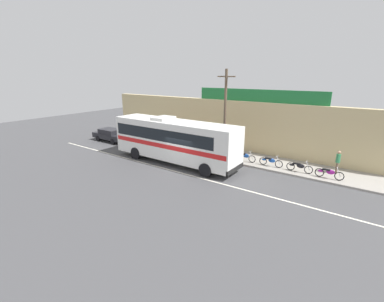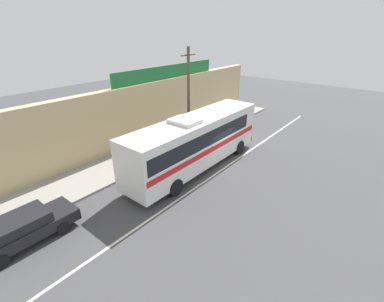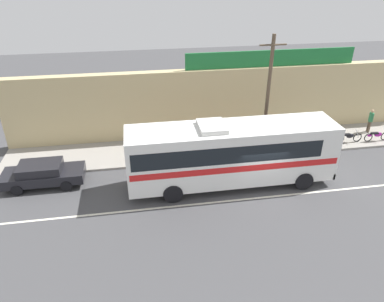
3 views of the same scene
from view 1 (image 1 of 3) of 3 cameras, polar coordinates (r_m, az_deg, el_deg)
ground_plane at (r=20.63m, az=-2.17°, el=-3.88°), size 70.00×70.00×0.00m
sidewalk_slab at (r=24.71m, az=5.18°, el=-0.29°), size 30.00×3.60×0.14m
storefront_facade at (r=26.00m, az=7.72°, el=5.76°), size 30.00×0.70×4.80m
storefront_billboard at (r=24.41m, az=14.18°, el=11.71°), size 11.87×0.12×1.10m
road_center_stripe at (r=20.04m, az=-3.57°, el=-4.51°), size 30.00×0.14×0.01m
intercity_bus at (r=21.56m, az=-4.12°, el=2.73°), size 11.37×2.66×3.78m
parked_car at (r=30.26m, az=-17.42°, el=3.45°), size 4.44×1.82×1.37m
utility_pole at (r=22.06m, az=7.26°, el=8.10°), size 1.60×0.22×7.47m
motorcycle_purple at (r=20.60m, az=27.86°, el=-4.23°), size 1.88×0.56×0.94m
motorcycle_orange at (r=21.00m, az=22.47°, el=-3.17°), size 1.91×0.56×0.94m
motorcycle_green at (r=21.53m, az=16.88°, el=-2.13°), size 1.89×0.56×0.94m
motorcycle_blue at (r=22.25m, az=11.51°, el=-1.14°), size 1.88×0.56×0.94m
pedestrian_far_left at (r=21.72m, az=29.40°, el=-1.79°), size 0.30×0.48×1.74m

